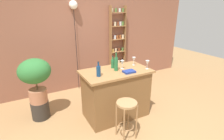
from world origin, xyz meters
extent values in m
plane|color=#A37A4C|center=(0.00, 0.00, 0.00)|extent=(12.00, 12.00, 0.00)
cube|color=#8C5642|center=(0.00, 1.95, 1.40)|extent=(6.40, 0.10, 2.80)
cube|color=brown|center=(0.00, 0.30, 0.45)|extent=(1.18, 0.67, 0.91)
cube|color=#9E7042|center=(0.00, 0.30, 0.93)|extent=(1.28, 0.72, 0.04)
cylinder|color=#997047|center=(-0.29, -0.46, 0.31)|extent=(0.02, 0.02, 0.62)
cylinder|color=#997047|center=(-0.05, -0.46, 0.31)|extent=(0.02, 0.02, 0.62)
cylinder|color=#997047|center=(-0.29, -0.22, 0.31)|extent=(0.02, 0.02, 0.62)
cylinder|color=#997047|center=(-0.05, -0.22, 0.31)|extent=(0.02, 0.02, 0.62)
torus|color=#997047|center=(-0.17, -0.34, 0.21)|extent=(0.25, 0.25, 0.02)
cylinder|color=#A87F51|center=(-0.17, -0.34, 0.64)|extent=(0.33, 0.33, 0.03)
cube|color=olive|center=(0.69, 1.81, 1.05)|extent=(0.02, 0.13, 2.09)
cube|color=olive|center=(1.13, 1.81, 1.05)|extent=(0.02, 0.13, 2.09)
cube|color=olive|center=(0.91, 1.81, 0.17)|extent=(0.42, 0.13, 0.02)
cylinder|color=silver|center=(0.78, 1.81, 0.24)|extent=(0.07, 0.07, 0.12)
cylinder|color=gold|center=(0.90, 1.82, 0.24)|extent=(0.07, 0.07, 0.12)
cylinder|color=silver|center=(1.04, 1.82, 0.24)|extent=(0.07, 0.07, 0.12)
cube|color=olive|center=(0.91, 1.81, 0.52)|extent=(0.42, 0.13, 0.02)
cylinder|color=beige|center=(0.75, 1.81, 0.57)|extent=(0.06, 0.06, 0.08)
cylinder|color=#4C7033|center=(0.86, 1.82, 0.57)|extent=(0.06, 0.06, 0.08)
cylinder|color=beige|center=(0.96, 1.81, 0.57)|extent=(0.06, 0.06, 0.08)
cylinder|color=silver|center=(1.07, 1.82, 0.57)|extent=(0.06, 0.06, 0.08)
cube|color=olive|center=(0.91, 1.81, 0.87)|extent=(0.42, 0.13, 0.02)
cylinder|color=gold|center=(0.76, 1.81, 0.92)|extent=(0.06, 0.06, 0.09)
cylinder|color=beige|center=(0.85, 1.81, 0.92)|extent=(0.06, 0.06, 0.09)
cylinder|color=brown|center=(0.96, 1.82, 0.92)|extent=(0.06, 0.06, 0.09)
cylinder|color=#4C7033|center=(1.07, 1.81, 0.92)|extent=(0.06, 0.06, 0.09)
cube|color=olive|center=(0.91, 1.81, 1.22)|extent=(0.42, 0.13, 0.02)
cylinder|color=brown|center=(0.74, 1.82, 1.28)|extent=(0.06, 0.06, 0.10)
cylinder|color=silver|center=(0.83, 1.81, 1.28)|extent=(0.06, 0.06, 0.10)
cylinder|color=#994C23|center=(0.91, 1.82, 1.28)|extent=(0.06, 0.06, 0.10)
cylinder|color=#994C23|center=(1.00, 1.82, 1.28)|extent=(0.06, 0.06, 0.10)
cylinder|color=beige|center=(1.07, 1.80, 1.28)|extent=(0.06, 0.06, 0.10)
cube|color=olive|center=(0.91, 1.81, 1.57)|extent=(0.42, 0.13, 0.02)
cylinder|color=brown|center=(0.74, 1.81, 1.63)|extent=(0.06, 0.06, 0.11)
cylinder|color=beige|center=(0.83, 1.82, 1.63)|extent=(0.06, 0.06, 0.11)
cylinder|color=brown|center=(0.91, 1.81, 1.63)|extent=(0.06, 0.06, 0.11)
cylinder|color=silver|center=(1.00, 1.82, 1.63)|extent=(0.06, 0.06, 0.11)
cylinder|color=#4C7033|center=(1.07, 1.82, 1.63)|extent=(0.06, 0.06, 0.11)
cube|color=olive|center=(0.91, 1.81, 1.92)|extent=(0.42, 0.13, 0.02)
cylinder|color=beige|center=(0.75, 1.82, 1.97)|extent=(0.06, 0.06, 0.09)
cylinder|color=#4C7033|center=(0.85, 1.82, 1.97)|extent=(0.06, 0.06, 0.09)
cylinder|color=silver|center=(0.97, 1.81, 1.97)|extent=(0.06, 0.06, 0.09)
cylinder|color=#4C7033|center=(1.07, 1.82, 1.97)|extent=(0.06, 0.06, 0.09)
cylinder|color=#2D2823|center=(-1.34, 0.91, 0.18)|extent=(0.34, 0.34, 0.35)
cylinder|color=#A86B4C|center=(-1.34, 0.91, 0.48)|extent=(0.32, 0.32, 0.26)
cylinder|color=brown|center=(-1.34, 0.91, 0.69)|extent=(0.03, 0.03, 0.16)
ellipsoid|color=#2D7033|center=(-1.34, 0.91, 0.97)|extent=(0.57, 0.52, 0.46)
cylinder|color=#236638|center=(0.00, 0.30, 1.07)|extent=(0.07, 0.07, 0.24)
cylinder|color=#236638|center=(0.00, 0.30, 1.24)|extent=(0.03, 0.03, 0.09)
cylinder|color=black|center=(0.00, 0.30, 1.29)|extent=(0.03, 0.03, 0.01)
cylinder|color=navy|center=(-0.40, 0.20, 1.04)|extent=(0.07, 0.07, 0.18)
cylinder|color=navy|center=(-0.40, 0.20, 1.16)|extent=(0.03, 0.03, 0.07)
cylinder|color=black|center=(-0.40, 0.20, 1.20)|extent=(0.03, 0.03, 0.01)
cylinder|color=#236638|center=(0.02, 0.46, 1.03)|extent=(0.07, 0.07, 0.16)
cylinder|color=#236638|center=(0.02, 0.46, 1.14)|extent=(0.03, 0.03, 0.06)
cylinder|color=black|center=(0.02, 0.46, 1.18)|extent=(0.03, 0.03, 0.01)
cylinder|color=silver|center=(0.48, 0.42, 0.95)|extent=(0.06, 0.06, 0.00)
cylinder|color=silver|center=(0.48, 0.42, 0.99)|extent=(0.01, 0.01, 0.08)
cone|color=silver|center=(0.48, 0.42, 1.07)|extent=(0.07, 0.07, 0.08)
cylinder|color=silver|center=(0.15, 0.33, 0.95)|extent=(0.06, 0.06, 0.00)
cylinder|color=silver|center=(0.15, 0.33, 0.99)|extent=(0.01, 0.01, 0.08)
cone|color=silver|center=(0.15, 0.33, 1.07)|extent=(0.07, 0.07, 0.08)
cylinder|color=silver|center=(0.56, 0.10, 0.95)|extent=(0.06, 0.06, 0.00)
cylinder|color=silver|center=(0.56, 0.10, 0.99)|extent=(0.01, 0.01, 0.08)
cone|color=silver|center=(0.56, 0.10, 1.07)|extent=(0.07, 0.07, 0.08)
cube|color=navy|center=(0.15, 0.10, 0.96)|extent=(0.21, 0.15, 0.03)
cylinder|color=black|center=(-0.26, 1.84, 1.05)|extent=(0.01, 0.01, 2.10)
sphere|color=white|center=(-0.26, 1.84, 2.10)|extent=(0.20, 0.20, 0.20)
camera|label=1|loc=(-1.54, -2.37, 2.06)|focal=28.46mm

